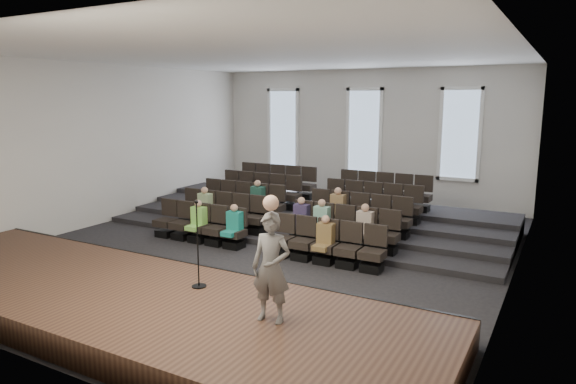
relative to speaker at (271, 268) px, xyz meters
The scene contains 14 objects.
ground 5.94m from the speaker, 121.52° to the left, with size 14.00×14.00×0.00m, color black.
ceiling 6.84m from the speaker, 121.52° to the left, with size 12.00×14.00×0.02m, color white.
wall_back 12.38m from the speaker, 104.20° to the left, with size 12.00×0.04×5.00m, color silver.
wall_front 3.85m from the speaker, 145.34° to the right, with size 12.00×0.04×5.00m, color silver.
wall_left 10.36m from the speaker, 151.40° to the left, with size 0.04×14.00×5.00m, color silver.
wall_right 5.88m from the speaker, 58.71° to the left, with size 0.04×14.00×5.00m, color silver.
stage 3.23m from the speaker, behind, with size 11.80×3.60×0.50m, color #462D1E.
stage_lip 3.60m from the speaker, 152.11° to the left, with size 11.80×0.06×0.52m, color black.
risers 8.73m from the speaker, 110.46° to the left, with size 11.80×4.80×0.60m.
seating_rows 7.18m from the speaker, 115.04° to the left, with size 6.80×4.70×1.67m.
windows 12.33m from the speaker, 104.28° to the left, with size 8.44×0.10×3.24m.
audience 6.03m from the speaker, 118.64° to the left, with size 5.45×2.64×1.10m.
speaker is the anchor object (origin of this frame).
mic_stand 2.05m from the speaker, 162.57° to the left, with size 0.27×0.27×1.64m.
Camera 1 is at (6.92, -11.41, 3.94)m, focal length 32.00 mm.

